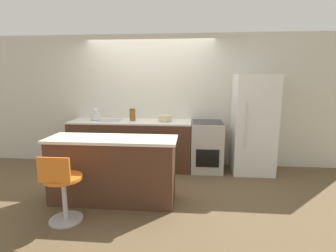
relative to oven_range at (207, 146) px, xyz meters
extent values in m
plane|color=brown|center=(-1.13, -0.34, -0.47)|extent=(14.00, 14.00, 0.00)
cube|color=beige|center=(-1.13, 0.35, 0.83)|extent=(8.00, 0.06, 2.60)
cube|color=#4C2D1E|center=(-1.48, 0.00, -0.02)|extent=(2.35, 0.64, 0.91)
cube|color=silver|center=(-1.48, 0.00, 0.45)|extent=(2.35, 0.64, 0.03)
cube|color=#9EA3A8|center=(-1.89, 0.00, 0.47)|extent=(0.44, 0.35, 0.01)
cube|color=#4C2D1E|center=(-1.41, -1.43, -0.02)|extent=(1.75, 0.55, 0.90)
cube|color=silver|center=(-1.41, -1.43, 0.45)|extent=(1.82, 0.58, 0.04)
cube|color=#B7B2A8|center=(0.00, 0.00, 0.00)|extent=(0.59, 0.64, 0.94)
cube|color=black|center=(0.00, -0.33, -0.14)|extent=(0.41, 0.01, 0.33)
cube|color=#333338|center=(0.00, 0.00, 0.47)|extent=(0.56, 0.61, 0.01)
cube|color=silver|center=(0.84, -0.01, 0.44)|extent=(0.74, 0.67, 1.82)
cube|color=silver|center=(0.64, -0.36, 0.49)|extent=(0.02, 0.02, 0.82)
cylinder|color=#B7B7BC|center=(-1.84, -2.02, -0.46)|extent=(0.41, 0.41, 0.02)
cylinder|color=#B7B7BC|center=(-1.84, -2.02, -0.20)|extent=(0.06, 0.06, 0.54)
cylinder|color=orange|center=(-1.84, -2.02, 0.09)|extent=(0.46, 0.46, 0.04)
cube|color=orange|center=(-1.84, -2.22, 0.26)|extent=(0.39, 0.02, 0.30)
cylinder|color=silver|center=(-2.18, 0.02, 0.55)|extent=(0.18, 0.18, 0.15)
sphere|color=silver|center=(-2.18, 0.02, 0.65)|extent=(0.10, 0.10, 0.10)
cylinder|color=#C1B28E|center=(-0.80, 0.02, 0.53)|extent=(0.25, 0.25, 0.11)
cylinder|color=brown|center=(-1.44, 0.02, 0.58)|extent=(0.11, 0.11, 0.21)
cylinder|color=brown|center=(-1.44, 0.02, 0.69)|extent=(0.12, 0.12, 0.02)
camera|label=1|loc=(-0.29, -4.91, 1.30)|focal=28.00mm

